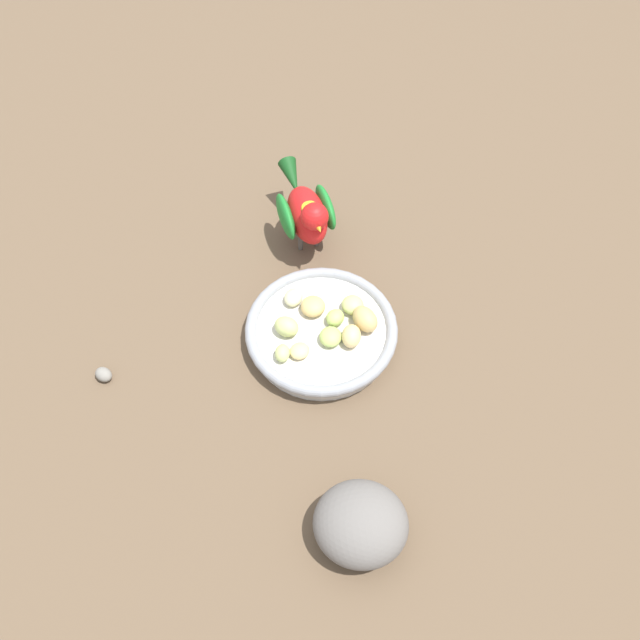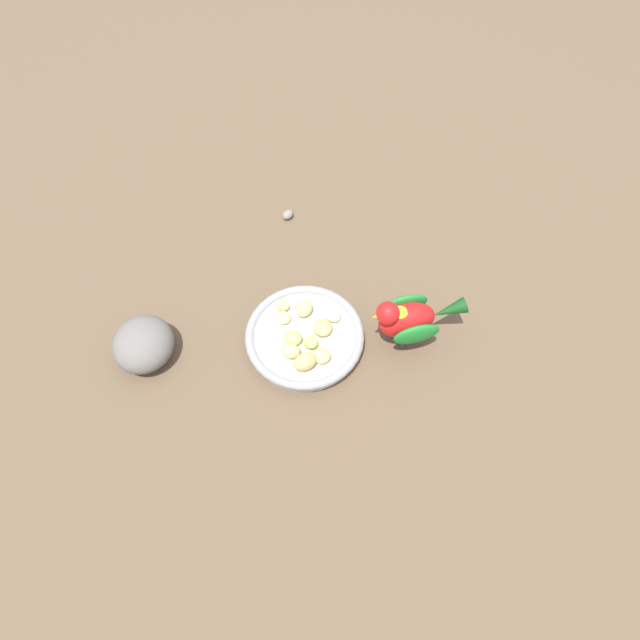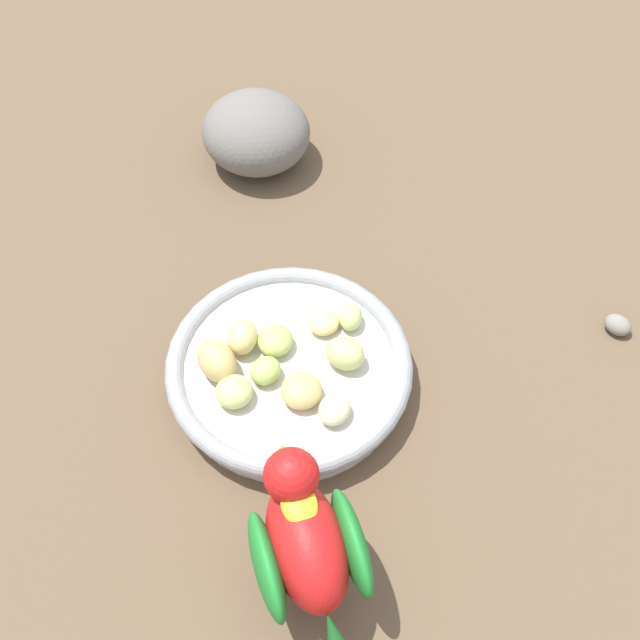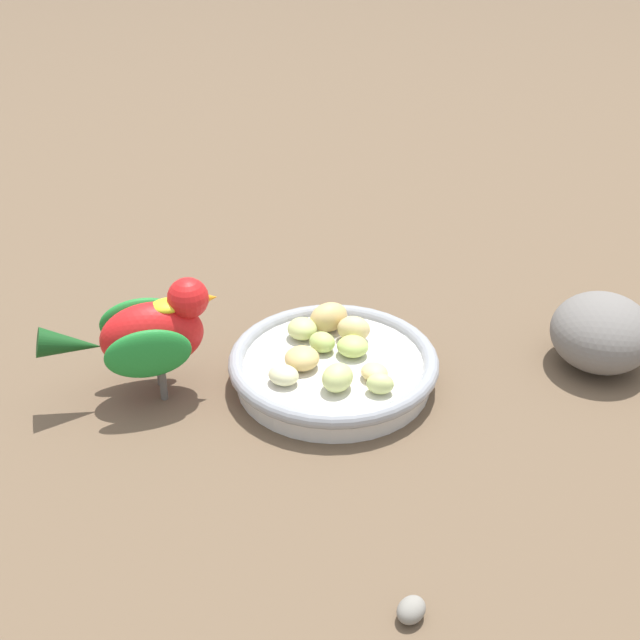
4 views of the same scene
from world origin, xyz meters
The scene contains 15 objects.
ground_plane centered at (0.00, 0.00, 0.00)m, with size 4.00×4.00×0.00m, color brown.
feeding_bowl centered at (-0.03, 0.01, 0.02)m, with size 0.20×0.20×0.03m.
apple_piece_0 centered at (-0.05, 0.01, 0.03)m, with size 0.03×0.03×0.02m, color #B2CC66.
apple_piece_1 centered at (-0.02, 0.07, 0.03)m, with size 0.02×0.02×0.02m, color #C6D17A.
apple_piece_2 centered at (0.00, -0.01, 0.04)m, with size 0.03×0.03×0.02m, color tan.
apple_piece_3 centered at (-0.07, -0.01, 0.04)m, with size 0.03×0.02×0.03m, color #E5C67F.
apple_piece_4 centered at (0.03, 0.00, 0.03)m, with size 0.03×0.02×0.02m, color beige.
apple_piece_5 centered at (-0.03, -0.02, 0.03)m, with size 0.03×0.02×0.02m, color #B2CC66.
apple_piece_6 centered at (-0.04, 0.05, 0.03)m, with size 0.03×0.02×0.01m, color #E5C67F.
apple_piece_7 centered at (-0.06, -0.04, 0.04)m, with size 0.04×0.03×0.03m, color tan.
apple_piece_8 centered at (-0.04, -0.05, 0.04)m, with size 0.03×0.03×0.02m, color #C6D17A.
apple_piece_9 centered at (0.00, 0.04, 0.04)m, with size 0.03×0.03×0.02m, color #C6D17A.
parrot centered at (0.11, -0.10, 0.07)m, with size 0.16×0.11×0.12m.
rock_large centered at (-0.24, 0.16, 0.04)m, with size 0.10×0.10×0.07m, color slate.
pebble_0 centered at (0.13, 0.24, 0.01)m, with size 0.02×0.02×0.02m, color gray.
Camera 3 is at (0.27, -0.25, 0.63)m, focal length 50.24 mm.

